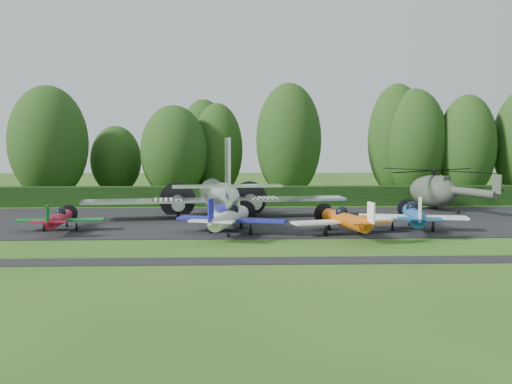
{
  "coord_description": "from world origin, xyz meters",
  "views": [
    {
      "loc": [
        -1.73,
        -37.31,
        6.75
      ],
      "look_at": [
        -0.18,
        9.18,
        2.5
      ],
      "focal_mm": 40.0,
      "sensor_mm": 36.0,
      "label": 1
    }
  ],
  "objects_px": {
    "light_plane_red": "(59,219)",
    "light_plane_white": "(229,218)",
    "light_plane_orange": "(346,220)",
    "light_plane_blue": "(413,215)",
    "transport_plane": "(217,197)",
    "helicopter": "(434,188)"
  },
  "relations": [
    {
      "from": "transport_plane",
      "to": "light_plane_orange",
      "type": "height_order",
      "value": "transport_plane"
    },
    {
      "from": "transport_plane",
      "to": "helicopter",
      "type": "xyz_separation_m",
      "value": [
        20.56,
        6.65,
        0.12
      ]
    },
    {
      "from": "light_plane_red",
      "to": "helicopter",
      "type": "xyz_separation_m",
      "value": [
        31.94,
        12.14,
        1.11
      ]
    },
    {
      "from": "light_plane_blue",
      "to": "light_plane_white",
      "type": "bearing_deg",
      "value": 172.78
    },
    {
      "from": "light_plane_white",
      "to": "helicopter",
      "type": "xyz_separation_m",
      "value": [
        19.48,
        13.87,
        0.85
      ]
    },
    {
      "from": "transport_plane",
      "to": "light_plane_white",
      "type": "xyz_separation_m",
      "value": [
        1.09,
        -7.22,
        -0.73
      ]
    },
    {
      "from": "transport_plane",
      "to": "helicopter",
      "type": "distance_m",
      "value": 21.61
    },
    {
      "from": "transport_plane",
      "to": "light_plane_red",
      "type": "bearing_deg",
      "value": -147.39
    },
    {
      "from": "light_plane_orange",
      "to": "light_plane_red",
      "type": "bearing_deg",
      "value": -171.11
    },
    {
      "from": "light_plane_blue",
      "to": "helicopter",
      "type": "relative_size",
      "value": 0.57
    },
    {
      "from": "light_plane_blue",
      "to": "helicopter",
      "type": "xyz_separation_m",
      "value": [
        6.0,
        12.88,
        0.87
      ]
    },
    {
      "from": "light_plane_orange",
      "to": "light_plane_blue",
      "type": "distance_m",
      "value": 5.57
    },
    {
      "from": "light_plane_red",
      "to": "light_plane_blue",
      "type": "distance_m",
      "value": 25.96
    },
    {
      "from": "light_plane_red",
      "to": "helicopter",
      "type": "height_order",
      "value": "helicopter"
    },
    {
      "from": "transport_plane",
      "to": "light_plane_blue",
      "type": "height_order",
      "value": "transport_plane"
    },
    {
      "from": "light_plane_white",
      "to": "light_plane_blue",
      "type": "distance_m",
      "value": 13.52
    },
    {
      "from": "transport_plane",
      "to": "light_plane_white",
      "type": "distance_m",
      "value": 7.33
    },
    {
      "from": "light_plane_red",
      "to": "light_plane_blue",
      "type": "height_order",
      "value": "light_plane_blue"
    },
    {
      "from": "light_plane_orange",
      "to": "helicopter",
      "type": "height_order",
      "value": "helicopter"
    },
    {
      "from": "light_plane_orange",
      "to": "helicopter",
      "type": "distance_m",
      "value": 18.46
    },
    {
      "from": "light_plane_blue",
      "to": "light_plane_orange",
      "type": "bearing_deg",
      "value": -173.88
    },
    {
      "from": "light_plane_red",
      "to": "light_plane_white",
      "type": "height_order",
      "value": "light_plane_white"
    }
  ]
}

